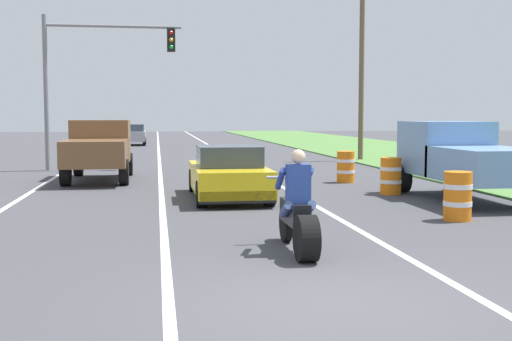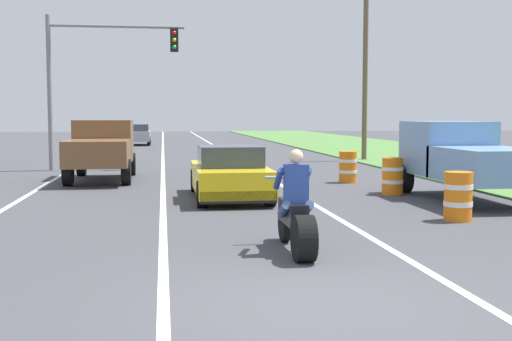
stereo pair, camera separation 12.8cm
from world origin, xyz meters
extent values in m
plane|color=#424247|center=(0.00, 0.00, 0.00)|extent=(160.00, 160.00, 0.00)
cube|color=white|center=(-5.40, 20.00, 0.00)|extent=(0.14, 120.00, 0.01)
cube|color=white|center=(1.80, 20.00, 0.00)|extent=(0.14, 120.00, 0.01)
cube|color=white|center=(-1.80, 20.00, 0.00)|extent=(0.14, 120.00, 0.01)
cube|color=#517F3D|center=(11.92, 20.00, 0.03)|extent=(10.00, 120.00, 0.06)
cylinder|color=black|center=(0.24, 2.14, 0.35)|extent=(0.28, 0.69, 0.69)
cylinder|color=black|center=(0.24, 3.69, 0.31)|extent=(0.12, 0.63, 0.63)
cube|color=black|center=(0.24, 2.97, 0.61)|extent=(0.28, 1.10, 0.36)
cylinder|color=#B2B2B7|center=(0.24, 3.61, 0.68)|extent=(0.08, 0.36, 0.73)
cylinder|color=#A5A5AA|center=(0.24, 3.59, 1.11)|extent=(0.70, 0.05, 0.05)
cube|color=navy|center=(0.24, 2.74, 1.09)|extent=(0.36, 0.24, 0.60)
sphere|color=beige|center=(0.24, 2.74, 1.51)|extent=(0.22, 0.22, 0.22)
cylinder|color=#384C7A|center=(0.06, 2.77, 0.69)|extent=(0.14, 0.47, 0.32)
cylinder|color=navy|center=(0.02, 3.04, 1.14)|extent=(0.10, 0.51, 0.40)
cylinder|color=#384C7A|center=(0.42, 2.77, 0.69)|extent=(0.14, 0.47, 0.32)
cylinder|color=navy|center=(0.46, 3.04, 1.14)|extent=(0.10, 0.51, 0.40)
cube|color=yellow|center=(-0.10, 9.62, 0.53)|extent=(1.80, 4.30, 0.64)
cube|color=#333D4C|center=(-0.10, 9.42, 1.11)|extent=(1.56, 1.70, 0.52)
cube|color=black|center=(-0.10, 7.57, 0.29)|extent=(1.76, 0.20, 0.28)
cylinder|color=black|center=(-0.90, 11.22, 0.32)|extent=(0.24, 0.64, 0.64)
cylinder|color=black|center=(0.70, 11.22, 0.32)|extent=(0.24, 0.64, 0.64)
cylinder|color=black|center=(-0.90, 8.02, 0.32)|extent=(0.24, 0.64, 0.64)
cylinder|color=black|center=(0.70, 8.02, 0.32)|extent=(0.24, 0.64, 0.64)
cube|color=brown|center=(-3.79, 15.83, 1.28)|extent=(1.90, 2.10, 1.40)
cube|color=#333D4C|center=(-3.79, 16.18, 1.67)|extent=(1.67, 0.29, 0.57)
cube|color=brown|center=(-3.79, 13.58, 0.98)|extent=(1.90, 2.70, 0.80)
cylinder|color=black|center=(-4.66, 16.63, 0.40)|extent=(0.28, 0.80, 0.80)
cylinder|color=black|center=(-2.92, 16.63, 0.40)|extent=(0.28, 0.80, 0.80)
cylinder|color=black|center=(-4.66, 13.28, 0.40)|extent=(0.28, 0.80, 0.80)
cylinder|color=black|center=(-2.92, 13.28, 0.40)|extent=(0.28, 0.80, 0.80)
cube|color=#6B93C6|center=(5.72, 9.44, 1.28)|extent=(1.90, 2.10, 1.40)
cube|color=#333D4C|center=(5.72, 9.79, 1.67)|extent=(1.67, 0.29, 0.57)
cube|color=#6B93C6|center=(5.72, 7.19, 0.98)|extent=(1.90, 2.70, 0.80)
cylinder|color=black|center=(4.85, 10.24, 0.40)|extent=(0.28, 0.80, 0.80)
cylinder|color=black|center=(6.59, 10.24, 0.40)|extent=(0.28, 0.80, 0.80)
cylinder|color=black|center=(4.85, 6.89, 0.40)|extent=(0.28, 0.80, 0.80)
cylinder|color=gray|center=(-6.12, 19.28, 3.00)|extent=(0.18, 0.18, 6.00)
cylinder|color=gray|center=(-3.51, 19.28, 5.60)|extent=(5.22, 0.12, 0.12)
cube|color=black|center=(-1.30, 19.28, 5.10)|extent=(0.32, 0.24, 0.90)
sphere|color=red|center=(-1.30, 19.14, 5.38)|extent=(0.16, 0.16, 0.16)
sphere|color=orange|center=(-1.30, 19.14, 5.10)|extent=(0.16, 0.16, 0.16)
sphere|color=green|center=(-1.30, 19.14, 4.82)|extent=(0.16, 0.16, 0.16)
cylinder|color=brown|center=(7.66, 22.82, 3.78)|extent=(0.24, 0.24, 7.57)
cylinder|color=orange|center=(4.14, 5.38, 0.50)|extent=(0.56, 0.56, 1.00)
cylinder|color=white|center=(4.14, 5.38, 0.70)|extent=(0.58, 0.58, 0.10)
cylinder|color=white|center=(4.14, 5.38, 0.35)|extent=(0.58, 0.58, 0.10)
cylinder|color=orange|center=(4.36, 9.82, 0.50)|extent=(0.56, 0.56, 1.00)
cylinder|color=white|center=(4.36, 9.82, 0.70)|extent=(0.58, 0.58, 0.10)
cylinder|color=white|center=(4.36, 9.82, 0.35)|extent=(0.58, 0.58, 0.10)
cylinder|color=orange|center=(4.04, 13.04, 0.50)|extent=(0.56, 0.56, 1.00)
cylinder|color=white|center=(4.04, 13.04, 0.70)|extent=(0.58, 0.58, 0.10)
cylinder|color=white|center=(4.04, 13.04, 0.35)|extent=(0.58, 0.58, 0.10)
cube|color=#99999E|center=(-3.59, 40.79, 0.65)|extent=(1.76, 4.00, 0.70)
cube|color=#333D4C|center=(-3.59, 40.59, 1.25)|extent=(1.56, 2.00, 0.50)
cylinder|color=black|center=(-4.39, 42.19, 0.30)|extent=(0.20, 0.60, 0.60)
cylinder|color=black|center=(-2.79, 42.19, 0.30)|extent=(0.20, 0.60, 0.60)
cylinder|color=black|center=(-4.39, 39.39, 0.30)|extent=(0.20, 0.60, 0.60)
cylinder|color=black|center=(-2.79, 39.39, 0.30)|extent=(0.20, 0.60, 0.60)
camera|label=1|loc=(-1.91, -7.07, 2.14)|focal=45.88mm
camera|label=2|loc=(-1.78, -7.09, 2.14)|focal=45.88mm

